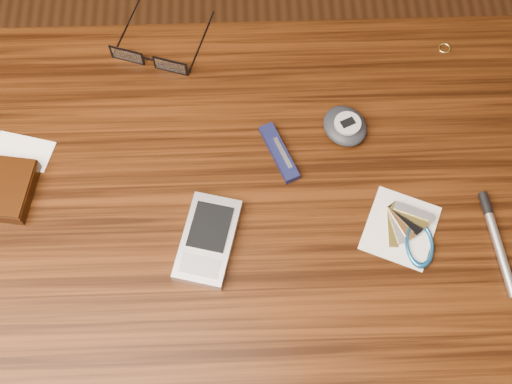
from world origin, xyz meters
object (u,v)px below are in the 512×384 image
(pedometer, at_px, (345,126))
(silver_pen, at_px, (495,235))
(desk, at_px, (223,255))
(eyeglasses, at_px, (151,57))
(pocket_knife, at_px, (279,153))
(pda_phone, at_px, (208,240))
(notepad_keys, at_px, (410,234))

(pedometer, height_order, silver_pen, pedometer)
(desk, distance_m, eyeglasses, 0.32)
(pedometer, height_order, pocket_knife, pedometer)
(desk, bearing_deg, pda_phone, -130.23)
(eyeglasses, bearing_deg, pedometer, -24.58)
(pda_phone, bearing_deg, eyeglasses, 106.30)
(notepad_keys, bearing_deg, eyeglasses, 140.39)
(pda_phone, xyz_separation_m, silver_pen, (0.38, -0.00, -0.00))
(pda_phone, height_order, silver_pen, pda_phone)
(pedometer, xyz_separation_m, pocket_knife, (-0.10, -0.04, -0.01))
(eyeglasses, distance_m, silver_pen, 0.55)
(silver_pen, bearing_deg, pocket_knife, 154.58)
(eyeglasses, height_order, silver_pen, eyeglasses)
(pda_phone, bearing_deg, notepad_keys, 0.26)
(desk, distance_m, pda_phone, 0.11)
(desk, height_order, silver_pen, silver_pen)
(desk, bearing_deg, pedometer, 39.37)
(notepad_keys, height_order, silver_pen, same)
(pocket_knife, bearing_deg, pda_phone, -127.82)
(eyeglasses, distance_m, pedometer, 0.31)
(pocket_knife, bearing_deg, desk, -127.42)
(pda_phone, height_order, pocket_knife, pda_phone)
(eyeglasses, xyz_separation_m, pedometer, (0.28, -0.13, 0.00))
(desk, distance_m, notepad_keys, 0.28)
(notepad_keys, bearing_deg, silver_pen, -2.90)
(notepad_keys, bearing_deg, pedometer, 113.89)
(desk, relative_size, pda_phone, 7.41)
(desk, distance_m, silver_pen, 0.38)
(desk, height_order, pedometer, pedometer)
(eyeglasses, relative_size, notepad_keys, 1.26)
(silver_pen, bearing_deg, pda_phone, 179.33)
(pedometer, bearing_deg, notepad_keys, -66.11)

